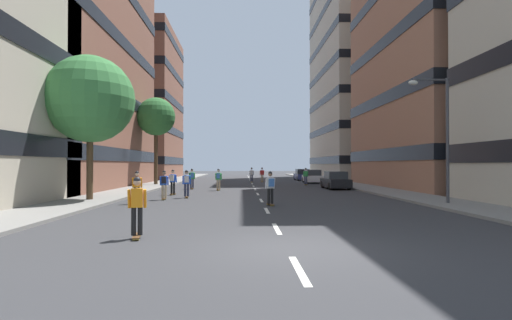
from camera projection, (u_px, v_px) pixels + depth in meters
ground_plane at (253, 186)px, 38.76m from camera, size 174.11×174.11×0.00m
sidewalk_left at (162, 183)px, 42.02m from camera, size 3.29×79.80×0.14m
sidewalk_right at (341, 183)px, 42.75m from camera, size 3.29×79.80×0.14m
lane_markings at (253, 185)px, 40.24m from camera, size 0.16×67.20×0.01m
building_left_far at (124, 105)px, 59.44m from camera, size 15.83×16.63×22.51m
building_right_mid at (465, 24)px, 35.30m from camera, size 15.83×19.32×30.00m
building_right_far at (371, 61)px, 60.97m from camera, size 15.83×21.66×36.93m
parked_car_near at (335, 181)px, 33.53m from camera, size 1.82×4.40×1.52m
parked_car_mid at (313, 177)px, 44.36m from camera, size 1.82×4.40×1.52m
parked_car_far at (302, 175)px, 51.94m from camera, size 1.82×4.40×1.52m
street_tree_near at (156, 117)px, 39.04m from camera, size 3.86×3.86×8.79m
street_tree_mid at (90, 100)px, 22.06m from camera, size 4.99×4.99×8.24m
streetlamp_right at (441, 126)px, 19.96m from camera, size 2.13×0.30×6.50m
skater_0 at (137, 204)px, 11.11m from camera, size 0.56×0.92×1.78m
skater_1 at (173, 180)px, 26.84m from camera, size 0.56×0.92×1.78m
skater_2 at (187, 182)px, 24.51m from camera, size 0.56×0.92×1.78m
skater_3 at (252, 174)px, 45.84m from camera, size 0.53×0.90×1.78m
skater_4 at (271, 186)px, 19.95m from camera, size 0.57×0.92×1.78m
skater_5 at (306, 175)px, 40.01m from camera, size 0.54×0.91×1.78m
skater_6 at (137, 186)px, 20.82m from camera, size 0.56×0.92×1.78m
skater_7 at (192, 177)px, 33.19m from camera, size 0.57×0.92×1.78m
skater_8 at (218, 178)px, 31.51m from camera, size 0.54×0.91×1.78m
skater_9 at (262, 174)px, 46.51m from camera, size 0.56×0.92×1.78m
skater_10 at (164, 183)px, 23.21m from camera, size 0.55×0.91×1.78m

